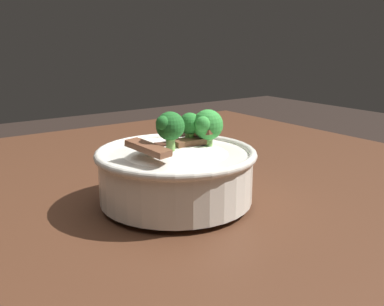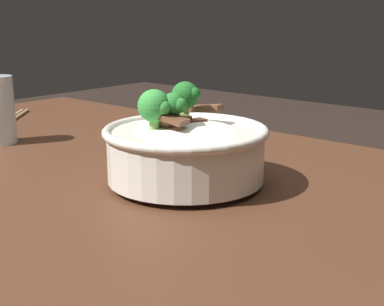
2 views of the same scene
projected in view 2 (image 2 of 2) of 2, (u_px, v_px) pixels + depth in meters
dining_table at (84, 251)px, 0.77m from camera, size 1.43×0.99×0.75m
rice_bowl at (185, 147)px, 0.76m from camera, size 0.23×0.23×0.14m
chopsticks_pair at (12, 119)px, 1.22m from camera, size 0.16×0.18×0.01m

